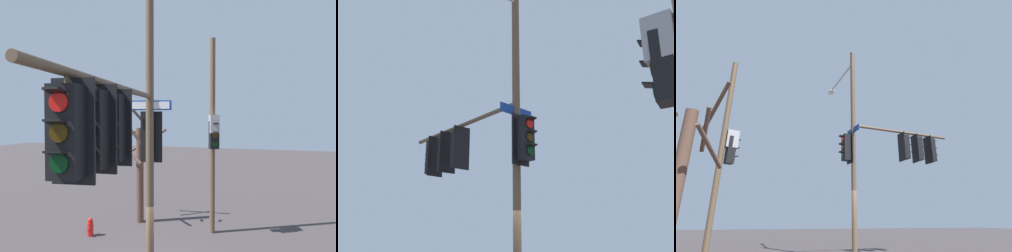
# 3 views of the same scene
# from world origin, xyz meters

# --- Properties ---
(main_signal_pole_assembly) EXTENTS (5.60, 3.79, 8.93)m
(main_signal_pole_assembly) POSITION_xyz_m (-1.63, -0.79, 4.77)
(main_signal_pole_assembly) COLOR brown
(main_signal_pole_assembly) RESTS_ON ground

